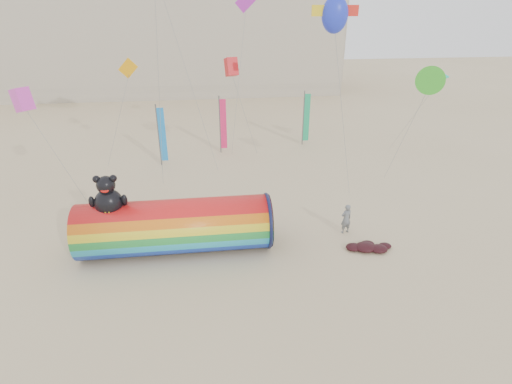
{
  "coord_description": "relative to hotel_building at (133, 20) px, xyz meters",
  "views": [
    {
      "loc": [
        -2.19,
        -19.58,
        12.46
      ],
      "look_at": [
        0.5,
        1.5,
        2.4
      ],
      "focal_mm": 28.0,
      "sensor_mm": 36.0,
      "label": 1
    }
  ],
  "objects": [
    {
      "name": "hotel_building",
      "position": [
        0.0,
        0.0,
        0.0
      ],
      "size": [
        60.4,
        15.4,
        20.6
      ],
      "color": "#B7AD99",
      "rests_on": "ground"
    },
    {
      "name": "kite_handler",
      "position": [
        17.72,
        -45.73,
        -9.38
      ],
      "size": [
        0.77,
        0.6,
        1.86
      ],
      "primitive_type": "imported",
      "rotation": [
        0.0,
        0.0,
        3.39
      ],
      "color": "slate",
      "rests_on": "ground"
    },
    {
      "name": "fabric_bundle",
      "position": [
        18.41,
        -47.7,
        -10.14
      ],
      "size": [
        2.62,
        1.35,
        0.41
      ],
      "color": "#3C0B10",
      "rests_on": "ground"
    },
    {
      "name": "festival_banners",
      "position": [
        12.18,
        -30.9,
        -7.67
      ],
      "size": [
        13.77,
        3.94,
        5.2
      ],
      "color": "#59595E",
      "rests_on": "ground"
    },
    {
      "name": "ground",
      "position": [
        12.0,
        -45.95,
        -10.31
      ],
      "size": [
        160.0,
        160.0,
        0.0
      ],
      "primitive_type": "plane",
      "color": "#CCB58C",
      "rests_on": "ground"
    },
    {
      "name": "windsock_assembly",
      "position": [
        7.84,
        -46.35,
        -8.73
      ],
      "size": [
        10.32,
        3.14,
        4.76
      ],
      "color": "red",
      "rests_on": "ground"
    }
  ]
}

